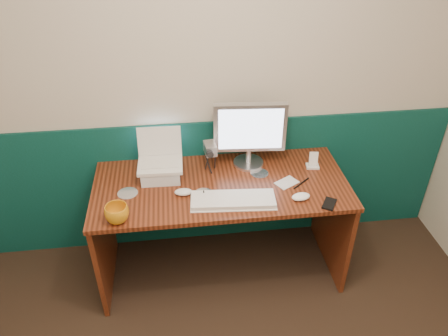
{
  "coord_description": "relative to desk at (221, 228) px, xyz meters",
  "views": [
    {
      "loc": [
        -0.19,
        -0.82,
        2.37
      ],
      "look_at": [
        0.06,
        1.23,
        0.97
      ],
      "focal_mm": 35.0,
      "sensor_mm": 36.0,
      "label": 1
    }
  ],
  "objects": [
    {
      "name": "mouse_left",
      "position": [
        -0.24,
        -0.08,
        0.39
      ],
      "size": [
        0.11,
        0.07,
        0.04
      ],
      "primitive_type": "ellipsoid",
      "rotation": [
        0.0,
        0.0,
        -0.06
      ],
      "color": "silver",
      "rests_on": "desk"
    },
    {
      "name": "cd_loose_b",
      "position": [
        0.26,
        0.08,
        0.38
      ],
      "size": [
        0.12,
        0.12,
        0.0
      ],
      "primitive_type": "cylinder",
      "color": "silver",
      "rests_on": "desk"
    },
    {
      "name": "pen",
      "position": [
        0.5,
        -0.06,
        0.38
      ],
      "size": [
        0.13,
        0.11,
        0.01
      ],
      "primitive_type": "cylinder",
      "rotation": [
        0.0,
        1.57,
        0.69
      ],
      "color": "black",
      "rests_on": "desk"
    },
    {
      "name": "mouse_right",
      "position": [
        0.45,
        -0.21,
        0.39
      ],
      "size": [
        0.12,
        0.09,
        0.04
      ],
      "primitive_type": "ellipsoid",
      "rotation": [
        0.0,
        0.0,
        0.17
      ],
      "color": "white",
      "rests_on": "desk"
    },
    {
      "name": "back_wall",
      "position": [
        -0.06,
        0.37,
        0.88
      ],
      "size": [
        3.5,
        0.04,
        2.5
      ],
      "primitive_type": "cube",
      "color": "beige",
      "rests_on": "ground"
    },
    {
      "name": "camcorder",
      "position": [
        -0.05,
        0.16,
        0.48
      ],
      "size": [
        0.11,
        0.14,
        0.2
      ],
      "primitive_type": null,
      "rotation": [
        0.0,
        0.0,
        0.12
      ],
      "color": "#A5A4A9",
      "rests_on": "desk"
    },
    {
      "name": "pda",
      "position": [
        0.61,
        -0.29,
        0.38
      ],
      "size": [
        0.12,
        0.13,
        0.01
      ],
      "primitive_type": "cube",
      "rotation": [
        0.0,
        0.0,
        -0.56
      ],
      "color": "black",
      "rests_on": "desk"
    },
    {
      "name": "dock",
      "position": [
        0.62,
        0.11,
        0.38
      ],
      "size": [
        0.09,
        0.07,
        0.02
      ],
      "primitive_type": "cube",
      "rotation": [
        0.0,
        0.0,
        -0.13
      ],
      "color": "white",
      "rests_on": "desk"
    },
    {
      "name": "music_player",
      "position": [
        0.62,
        0.11,
        0.44
      ],
      "size": [
        0.06,
        0.04,
        0.1
      ],
      "primitive_type": "cube",
      "rotation": [
        -0.17,
        0.0,
        -0.13
      ],
      "color": "white",
      "rests_on": "dock"
    },
    {
      "name": "laptop_riser",
      "position": [
        -0.37,
        0.11,
        0.42
      ],
      "size": [
        0.25,
        0.21,
        0.08
      ],
      "primitive_type": "cube",
      "rotation": [
        0.0,
        0.0,
        -0.03
      ],
      "color": "silver",
      "rests_on": "desk"
    },
    {
      "name": "wainscot",
      "position": [
        -0.06,
        0.36,
        0.12
      ],
      "size": [
        3.48,
        0.02,
        1.0
      ],
      "primitive_type": "cube",
      "color": "#08372A",
      "rests_on": "ground"
    },
    {
      "name": "keyboard",
      "position": [
        0.05,
        -0.2,
        0.39
      ],
      "size": [
        0.51,
        0.2,
        0.03
      ],
      "primitive_type": "cube",
      "rotation": [
        0.0,
        0.0,
        -0.08
      ],
      "color": "white",
      "rests_on": "desk"
    },
    {
      "name": "mug",
      "position": [
        -0.61,
        -0.28,
        0.43
      ],
      "size": [
        0.15,
        0.15,
        0.11
      ],
      "primitive_type": "imported",
      "rotation": [
        0.0,
        0.0,
        0.12
      ],
      "color": "orange",
      "rests_on": "desk"
    },
    {
      "name": "desk",
      "position": [
        0.0,
        0.0,
        0.0
      ],
      "size": [
        1.6,
        0.7,
        0.75
      ],
      "primitive_type": "cube",
      "color": "#3B170A",
      "rests_on": "ground"
    },
    {
      "name": "laptop",
      "position": [
        -0.37,
        0.11,
        0.57
      ],
      "size": [
        0.28,
        0.22,
        0.23
      ],
      "primitive_type": null,
      "rotation": [
        0.0,
        0.0,
        -0.03
      ],
      "color": "silver",
      "rests_on": "laptop_riser"
    },
    {
      "name": "papers",
      "position": [
        0.41,
        -0.04,
        0.38
      ],
      "size": [
        0.17,
        0.15,
        0.0
      ],
      "primitive_type": "cube",
      "rotation": [
        0.0,
        0.0,
        0.53
      ],
      "color": "silver",
      "rests_on": "desk"
    },
    {
      "name": "cd_spindle",
      "position": [
        -0.12,
        -0.13,
        0.39
      ],
      "size": [
        0.12,
        0.12,
        0.03
      ],
      "primitive_type": "cylinder",
      "color": "silver",
      "rests_on": "desk"
    },
    {
      "name": "monitor",
      "position": [
        0.21,
        0.2,
        0.61
      ],
      "size": [
        0.47,
        0.17,
        0.46
      ],
      "primitive_type": null,
      "rotation": [
        0.0,
        0.0,
        -0.08
      ],
      "color": "silver",
      "rests_on": "desk"
    },
    {
      "name": "cd_loose_a",
      "position": [
        -0.58,
        -0.03,
        0.38
      ],
      "size": [
        0.12,
        0.12,
        0.0
      ],
      "primitive_type": "cylinder",
      "color": "silver",
      "rests_on": "desk"
    }
  ]
}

